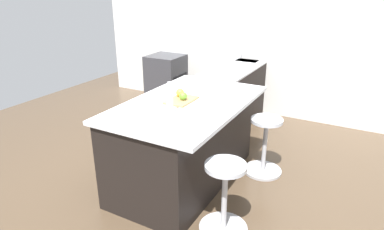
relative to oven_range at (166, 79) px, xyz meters
name	(u,v)px	position (x,y,z in m)	size (l,w,h in m)	color
ground_plane	(172,184)	(2.34, 1.57, -0.43)	(7.73, 7.73, 0.00)	brown
interior_partition_left	(258,31)	(-0.35, 1.57, 0.93)	(0.15, 5.95, 2.72)	silver
sink_cabinet	(242,89)	(0.00, 1.48, 0.02)	(2.25, 0.60, 1.18)	black
oven_range	(166,79)	(0.00, 0.00, 0.00)	(0.60, 0.61, 0.87)	#38383D
kitchen_island	(184,141)	(2.18, 1.64, 0.04)	(1.83, 1.12, 0.94)	black
stool_by_window	(264,147)	(1.60, 2.38, -0.11)	(0.44, 0.44, 0.68)	#B7B7BC
stool_middle	(224,200)	(2.75, 2.38, -0.11)	(0.44, 0.44, 0.68)	#B7B7BC
cutting_board	(181,100)	(2.20, 1.62, 0.52)	(0.36, 0.24, 0.02)	tan
apple_yellow	(180,93)	(2.13, 1.57, 0.57)	(0.09, 0.09, 0.09)	gold
apple_green	(183,96)	(2.21, 1.65, 0.57)	(0.08, 0.08, 0.08)	#609E2D
water_bottle	(170,102)	(2.57, 1.71, 0.63)	(0.06, 0.06, 0.31)	silver
fruit_bowl	(219,83)	(1.53, 1.75, 0.55)	(0.19, 0.19, 0.07)	silver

